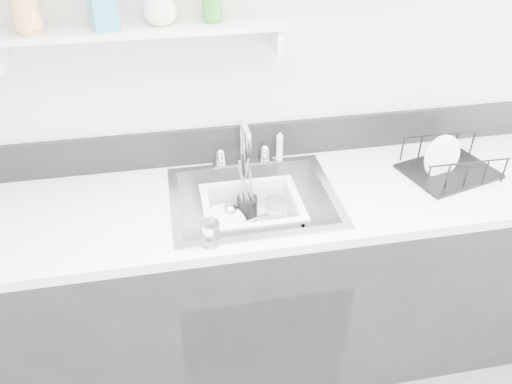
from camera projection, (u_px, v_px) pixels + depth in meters
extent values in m
cube|color=silver|center=(240.00, 75.00, 1.96)|extent=(3.50, 0.02, 2.60)
cube|color=black|center=(254.00, 286.00, 2.21)|extent=(3.20, 0.62, 0.88)
cube|color=silver|center=(254.00, 202.00, 1.94)|extent=(3.20, 0.62, 0.04)
cube|color=black|center=(241.00, 143.00, 2.13)|extent=(3.20, 0.02, 0.16)
cube|color=silver|center=(243.00, 162.00, 2.13)|extent=(0.26, 0.06, 0.02)
cylinder|color=silver|center=(221.00, 159.00, 2.10)|extent=(0.04, 0.04, 0.05)
cylinder|color=silver|center=(265.00, 155.00, 2.13)|extent=(0.04, 0.04, 0.05)
cylinder|color=silver|center=(242.00, 141.00, 2.08)|extent=(0.02, 0.02, 0.20)
cylinder|color=silver|center=(245.00, 127.00, 1.96)|extent=(0.02, 0.15, 0.02)
cylinder|color=silver|center=(280.00, 146.00, 2.12)|extent=(0.03, 0.03, 0.14)
cube|color=silver|center=(142.00, 29.00, 1.72)|extent=(1.00, 0.16, 0.02)
cube|color=silver|center=(0.00, 55.00, 1.68)|extent=(0.02, 0.14, 0.10)
cube|color=silver|center=(277.00, 38.00, 1.83)|extent=(0.02, 0.14, 0.10)
cylinder|color=white|center=(226.00, 232.00, 1.99)|extent=(0.20, 0.20, 0.01)
cylinder|color=white|center=(227.00, 229.00, 1.98)|extent=(0.19, 0.19, 0.01)
cylinder|color=white|center=(224.00, 225.00, 1.96)|extent=(0.22, 0.22, 0.08)
cylinder|color=black|center=(247.00, 209.00, 2.04)|extent=(0.08, 0.08, 0.11)
cylinder|color=silver|center=(244.00, 188.00, 1.99)|extent=(0.01, 0.05, 0.21)
cylinder|color=silver|center=(251.00, 192.00, 1.99)|extent=(0.02, 0.04, 0.19)
cylinder|color=black|center=(244.00, 185.00, 1.98)|extent=(0.01, 0.06, 0.23)
cylinder|color=white|center=(275.00, 211.00, 2.03)|extent=(0.09, 0.09, 0.11)
cylinder|color=white|center=(210.00, 233.00, 1.68)|extent=(0.07, 0.07, 0.09)
imported|color=white|center=(271.00, 235.00, 1.96)|extent=(0.12, 0.12, 0.03)
imported|color=teal|center=(101.00, 1.00, 1.63)|extent=(0.11, 0.11, 0.18)
imported|color=white|center=(159.00, 2.00, 1.69)|extent=(0.12, 0.12, 0.15)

